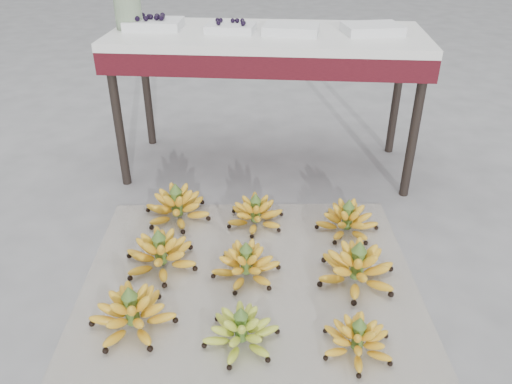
# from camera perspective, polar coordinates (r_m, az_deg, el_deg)

# --- Properties ---
(ground) EXTENTS (60.00, 60.00, 0.00)m
(ground) POSITION_cam_1_polar(r_m,az_deg,el_deg) (1.90, -0.81, -10.76)
(ground) COLOR slate
(ground) RESTS_ON ground
(newspaper_mat) EXTENTS (1.35, 1.17, 0.01)m
(newspaper_mat) POSITION_cam_1_polar(r_m,az_deg,el_deg) (1.94, -0.72, -9.67)
(newspaper_mat) COLOR white
(newspaper_mat) RESTS_ON ground
(bunch_front_left) EXTENTS (0.32, 0.32, 0.17)m
(bunch_front_left) POSITION_cam_1_polar(r_m,az_deg,el_deg) (1.75, -13.96, -13.29)
(bunch_front_left) COLOR yellow
(bunch_front_left) RESTS_ON newspaper_mat
(bunch_front_center) EXTENTS (0.30, 0.30, 0.15)m
(bunch_front_center) POSITION_cam_1_polar(r_m,az_deg,el_deg) (1.66, -1.71, -15.56)
(bunch_front_center) COLOR #95B331
(bunch_front_center) RESTS_ON newspaper_mat
(bunch_front_right) EXTENTS (0.29, 0.29, 0.14)m
(bunch_front_right) POSITION_cam_1_polar(r_m,az_deg,el_deg) (1.67, 11.53, -16.18)
(bunch_front_right) COLOR yellow
(bunch_front_right) RESTS_ON newspaper_mat
(bunch_mid_left) EXTENTS (0.38, 0.38, 0.18)m
(bunch_mid_left) POSITION_cam_1_polar(r_m,az_deg,el_deg) (1.98, -10.85, -6.97)
(bunch_mid_left) COLOR yellow
(bunch_mid_left) RESTS_ON newspaper_mat
(bunch_mid_center) EXTENTS (0.29, 0.29, 0.16)m
(bunch_mid_center) POSITION_cam_1_polar(r_m,az_deg,el_deg) (1.91, -1.13, -8.25)
(bunch_mid_center) COLOR yellow
(bunch_mid_center) RESTS_ON newspaper_mat
(bunch_mid_right) EXTENTS (0.34, 0.34, 0.18)m
(bunch_mid_right) POSITION_cam_1_polar(r_m,az_deg,el_deg) (1.92, 11.46, -8.47)
(bunch_mid_right) COLOR yellow
(bunch_mid_right) RESTS_ON newspaper_mat
(bunch_back_left) EXTENTS (0.38, 0.38, 0.18)m
(bunch_back_left) POSITION_cam_1_polar(r_m,az_deg,el_deg) (2.26, -9.00, -1.65)
(bunch_back_left) COLOR yellow
(bunch_back_left) RESTS_ON newspaper_mat
(bunch_back_center) EXTENTS (0.32, 0.32, 0.16)m
(bunch_back_center) POSITION_cam_1_polar(r_m,az_deg,el_deg) (2.20, -0.04, -2.49)
(bunch_back_center) COLOR yellow
(bunch_back_center) RESTS_ON newspaper_mat
(bunch_back_right) EXTENTS (0.32, 0.32, 0.16)m
(bunch_back_right) POSITION_cam_1_polar(r_m,az_deg,el_deg) (2.19, 10.38, -3.21)
(bunch_back_right) COLOR yellow
(bunch_back_right) RESTS_ON newspaper_mat
(vendor_table) EXTENTS (1.49, 0.60, 0.72)m
(vendor_table) POSITION_cam_1_polar(r_m,az_deg,el_deg) (2.50, 1.27, 16.02)
(vendor_table) COLOR black
(vendor_table) RESTS_ON ground
(tray_far_left) EXTENTS (0.27, 0.20, 0.07)m
(tray_far_left) POSITION_cam_1_polar(r_m,az_deg,el_deg) (2.59, -11.58, 18.34)
(tray_far_left) COLOR silver
(tray_far_left) RESTS_ON vendor_table
(tray_left) EXTENTS (0.24, 0.18, 0.06)m
(tray_left) POSITION_cam_1_polar(r_m,az_deg,el_deg) (2.48, -2.90, 18.27)
(tray_left) COLOR silver
(tray_left) RESTS_ON vendor_table
(tray_right) EXTENTS (0.27, 0.21, 0.04)m
(tray_right) POSITION_cam_1_polar(r_m,az_deg,el_deg) (2.44, 4.05, 18.08)
(tray_right) COLOR silver
(tray_right) RESTS_ON vendor_table
(tray_far_right) EXTENTS (0.30, 0.24, 0.04)m
(tray_far_right) POSITION_cam_1_polar(r_m,az_deg,el_deg) (2.50, 13.12, 17.71)
(tray_far_right) COLOR silver
(tray_far_right) RESTS_ON vendor_table
(glass_jar) EXTENTS (0.14, 0.14, 0.16)m
(glass_jar) POSITION_cam_1_polar(r_m,az_deg,el_deg) (2.60, -14.41, 19.37)
(glass_jar) COLOR beige
(glass_jar) RESTS_ON vendor_table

